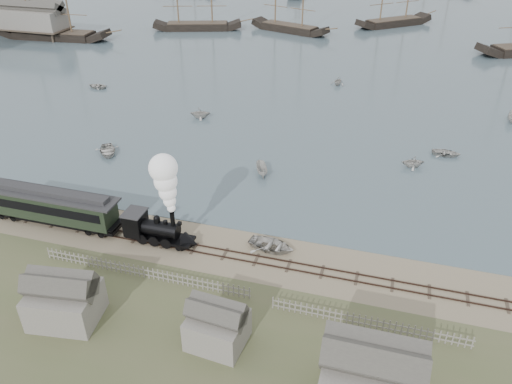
# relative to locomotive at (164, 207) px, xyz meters

# --- Properties ---
(ground) EXTENTS (600.00, 600.00, 0.00)m
(ground) POSITION_rel_locomotive_xyz_m (6.63, 2.00, -4.10)
(ground) COLOR tan
(ground) RESTS_ON ground
(rail_track) EXTENTS (120.00, 1.80, 0.16)m
(rail_track) POSITION_rel_locomotive_xyz_m (6.63, 0.00, -4.05)
(rail_track) COLOR #38251E
(rail_track) RESTS_ON ground
(picket_fence_west) EXTENTS (19.00, 0.10, 1.20)m
(picket_fence_west) POSITION_rel_locomotive_xyz_m (0.13, -5.00, -4.10)
(picket_fence_west) COLOR gray
(picket_fence_west) RESTS_ON ground
(picket_fence_east) EXTENTS (15.00, 0.10, 1.20)m
(picket_fence_east) POSITION_rel_locomotive_xyz_m (19.13, -5.50, -4.10)
(picket_fence_east) COLOR gray
(picket_fence_east) RESTS_ON ground
(shed_left) EXTENTS (5.00, 4.00, 4.10)m
(shed_left) POSITION_rel_locomotive_xyz_m (-3.37, -11.00, -4.10)
(shed_left) COLOR gray
(shed_left) RESTS_ON ground
(shed_mid) EXTENTS (4.00, 3.50, 3.60)m
(shed_mid) POSITION_rel_locomotive_xyz_m (8.63, -10.00, -4.10)
(shed_mid) COLOR gray
(shed_mid) RESTS_ON ground
(locomotive) EXTENTS (7.10, 2.65, 8.86)m
(locomotive) POSITION_rel_locomotive_xyz_m (0.00, 0.00, 0.00)
(locomotive) COLOR black
(locomotive) RESTS_ON ground
(passenger_coach) EXTENTS (13.92, 2.68, 3.38)m
(passenger_coach) POSITION_rel_locomotive_xyz_m (-12.12, -0.00, -1.96)
(passenger_coach) COLOR black
(passenger_coach) RESTS_ON ground
(beached_dinghy) EXTENTS (3.74, 4.77, 0.90)m
(beached_dinghy) POSITION_rel_locomotive_xyz_m (9.56, 1.93, -3.65)
(beached_dinghy) COLOR #BAB8B1
(beached_dinghy) RESTS_ON ground
(rowboat_0) EXTENTS (5.11, 4.79, 0.86)m
(rowboat_0) POSITION_rel_locomotive_xyz_m (-15.40, 15.18, -3.60)
(rowboat_0) COLOR #BAB8B1
(rowboat_0) RESTS_ON harbor_water
(rowboat_1) EXTENTS (3.30, 3.59, 1.59)m
(rowboat_1) POSITION_rel_locomotive_xyz_m (-8.55, 29.62, -3.24)
(rowboat_1) COLOR #BAB8B1
(rowboat_1) RESTS_ON harbor_water
(rowboat_2) EXTENTS (3.35, 2.40, 1.22)m
(rowboat_2) POSITION_rel_locomotive_xyz_m (4.78, 15.48, -3.43)
(rowboat_2) COLOR #BAB8B1
(rowboat_2) RESTS_ON harbor_water
(rowboat_3) EXTENTS (2.58, 3.55, 0.72)m
(rowboat_3) POSITION_rel_locomotive_xyz_m (25.76, 26.76, -3.67)
(rowboat_3) COLOR #BAB8B1
(rowboat_3) RESTS_ON harbor_water
(rowboat_4) EXTENTS (3.12, 3.36, 1.45)m
(rowboat_4) POSITION_rel_locomotive_xyz_m (21.76, 22.39, -3.31)
(rowboat_4) COLOR #BAB8B1
(rowboat_4) RESTS_ON harbor_water
(rowboat_6) EXTENTS (2.64, 3.53, 0.69)m
(rowboat_6) POSITION_rel_locomotive_xyz_m (-30.39, 37.07, -3.69)
(rowboat_6) COLOR #BAB8B1
(rowboat_6) RESTS_ON harbor_water
(rowboat_7) EXTENTS (3.03, 2.73, 1.41)m
(rowboat_7) POSITION_rel_locomotive_xyz_m (8.72, 50.12, -3.33)
(rowboat_7) COLOR #BAB8B1
(rowboat_7) RESTS_ON harbor_water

